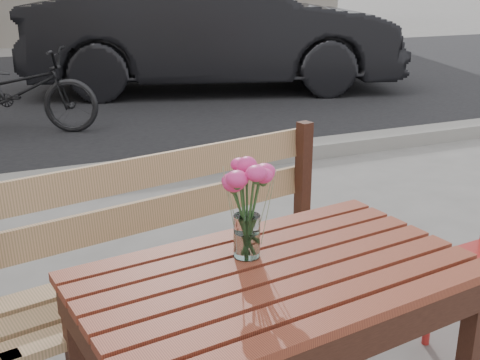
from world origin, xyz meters
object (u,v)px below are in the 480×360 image
Objects in this scene: parked_car at (214,30)px; bicycle at (17,91)px; main_vase at (247,196)px; main_table at (278,305)px.

parked_car reaches higher than bicycle.
main_vase is 0.20× the size of bicycle.
main_table is at bearing -67.66° from main_vase.
bicycle is (-0.35, 4.70, -0.47)m from main_vase.
main_table is 3.93× the size of main_vase.
main_table is 0.77× the size of bicycle.
bicycle is (-2.58, -1.42, -0.38)m from parked_car.
main_table is at bearing -152.60° from bicycle.
parked_car is (2.23, 6.11, -0.09)m from main_vase.
main_vase is at bearing -153.05° from bicycle.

